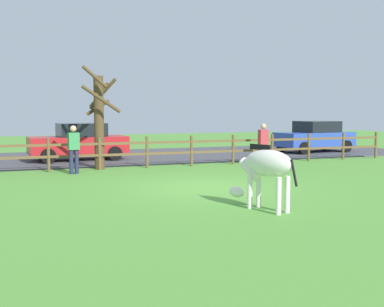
% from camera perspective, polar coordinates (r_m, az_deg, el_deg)
% --- Properties ---
extents(ground_plane, '(60.00, 60.00, 0.00)m').
position_cam_1_polar(ground_plane, '(13.11, 1.80, -4.16)').
color(ground_plane, '#549338').
extents(parking_asphalt, '(28.00, 7.40, 0.05)m').
position_cam_1_polar(parking_asphalt, '(21.95, -7.24, -0.34)').
color(parking_asphalt, '#47474C').
rests_on(parking_asphalt, ground_plane).
extents(paddock_fence, '(21.30, 0.11, 1.18)m').
position_cam_1_polar(paddock_fence, '(17.63, -5.46, 0.42)').
color(paddock_fence, brown).
rests_on(paddock_fence, ground_plane).
extents(bare_tree, '(1.42, 1.45, 3.73)m').
position_cam_1_polar(bare_tree, '(17.39, -11.18, 4.27)').
color(bare_tree, '#513A23').
rests_on(bare_tree, ground_plane).
extents(zebra, '(0.93, 1.86, 1.41)m').
position_cam_1_polar(zebra, '(10.18, 8.90, -1.68)').
color(zebra, white).
rests_on(zebra, ground_plane).
extents(crow_on_grass, '(0.21, 0.10, 0.20)m').
position_cam_1_polar(crow_on_grass, '(15.63, 9.36, -2.24)').
color(crow_on_grass, black).
rests_on(crow_on_grass, ground_plane).
extents(parked_car_blue, '(4.17, 2.24, 1.56)m').
position_cam_1_polar(parked_car_blue, '(24.60, 14.67, 2.03)').
color(parked_car_blue, '#2D4CAD').
rests_on(parked_car_blue, parking_asphalt).
extents(parked_car_red, '(4.13, 2.16, 1.56)m').
position_cam_1_polar(parked_car_red, '(20.43, -13.53, 1.44)').
color(parked_car_red, red).
rests_on(parked_car_red, parking_asphalt).
extents(visitor_left_of_tree, '(0.39, 0.28, 1.64)m').
position_cam_1_polar(visitor_left_of_tree, '(16.35, -14.14, 0.75)').
color(visitor_left_of_tree, '#232847').
rests_on(visitor_left_of_tree, ground_plane).
extents(visitor_right_of_tree, '(0.37, 0.24, 1.64)m').
position_cam_1_polar(visitor_right_of_tree, '(18.47, 8.62, 1.34)').
color(visitor_right_of_tree, '#232847').
rests_on(visitor_right_of_tree, ground_plane).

